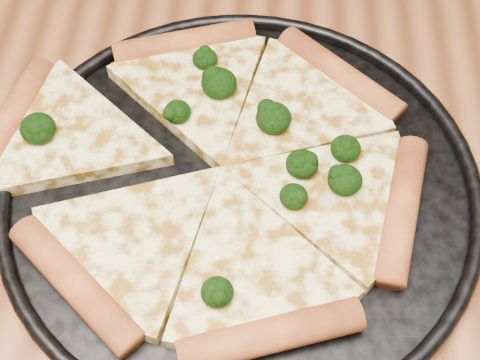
{
  "coord_description": "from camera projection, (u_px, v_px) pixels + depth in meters",
  "views": [
    {
      "loc": [
        0.07,
        -0.3,
        1.2
      ],
      "look_at": [
        0.06,
        -0.01,
        0.77
      ],
      "focal_mm": 51.32,
      "sensor_mm": 36.0,
      "label": 1
    }
  ],
  "objects": [
    {
      "name": "dining_table",
      "position": [
        177.0,
        238.0,
        0.62
      ],
      "size": [
        1.2,
        0.9,
        0.75
      ],
      "color": "brown",
      "rests_on": "ground"
    },
    {
      "name": "pizza_pan",
      "position": [
        240.0,
        186.0,
        0.53
      ],
      "size": [
        0.37,
        0.37,
        0.02
      ],
      "color": "black",
      "rests_on": "dining_table"
    },
    {
      "name": "pizza",
      "position": [
        213.0,
        166.0,
        0.53
      ],
      "size": [
        0.36,
        0.33,
        0.02
      ],
      "rotation": [
        0.0,
        0.0,
        0.31
      ],
      "color": "#F6F296",
      "rests_on": "pizza_pan"
    },
    {
      "name": "broccoli_florets",
      "position": [
        234.0,
        138.0,
        0.53
      ],
      "size": [
        0.27,
        0.24,
        0.02
      ],
      "color": "black",
      "rests_on": "pizza"
    }
  ]
}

